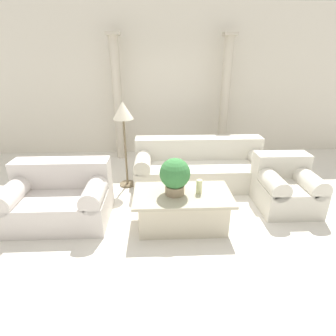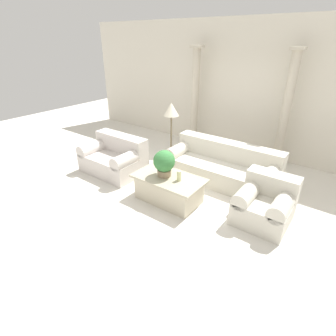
{
  "view_description": "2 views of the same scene",
  "coord_description": "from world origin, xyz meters",
  "px_view_note": "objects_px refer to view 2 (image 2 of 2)",
  "views": [
    {
      "loc": [
        -0.25,
        -3.49,
        2.14
      ],
      "look_at": [
        -0.11,
        -0.09,
        0.69
      ],
      "focal_mm": 28.0,
      "sensor_mm": 36.0,
      "label": 1
    },
    {
      "loc": [
        2.55,
        -3.81,
        2.74
      ],
      "look_at": [
        -0.06,
        -0.31,
        0.57
      ],
      "focal_mm": 28.0,
      "sensor_mm": 36.0,
      "label": 2
    }
  ],
  "objects_px": {
    "loveseat": "(115,157)",
    "coffee_table": "(169,188)",
    "potted_plant": "(164,162)",
    "armchair": "(266,202)",
    "sofa_long": "(222,166)",
    "floor_lamp": "(171,115)"
  },
  "relations": [
    {
      "from": "loveseat",
      "to": "potted_plant",
      "type": "xyz_separation_m",
      "value": [
        1.6,
        -0.25,
        0.42
      ]
    },
    {
      "from": "floor_lamp",
      "to": "armchair",
      "type": "xyz_separation_m",
      "value": [
        2.49,
        -0.79,
        -0.89
      ]
    },
    {
      "from": "floor_lamp",
      "to": "sofa_long",
      "type": "bearing_deg",
      "value": 1.69
    },
    {
      "from": "coffee_table",
      "to": "potted_plant",
      "type": "xyz_separation_m",
      "value": [
        -0.1,
        0.0,
        0.5
      ]
    },
    {
      "from": "floor_lamp",
      "to": "armchair",
      "type": "relative_size",
      "value": 1.7
    },
    {
      "from": "loveseat",
      "to": "coffee_table",
      "type": "height_order",
      "value": "loveseat"
    },
    {
      "from": "loveseat",
      "to": "armchair",
      "type": "relative_size",
      "value": 1.55
    },
    {
      "from": "sofa_long",
      "to": "armchair",
      "type": "xyz_separation_m",
      "value": [
        1.18,
        -0.83,
        0.01
      ]
    },
    {
      "from": "loveseat",
      "to": "armchair",
      "type": "bearing_deg",
      "value": 3.85
    },
    {
      "from": "coffee_table",
      "to": "potted_plant",
      "type": "bearing_deg",
      "value": 179.87
    },
    {
      "from": "sofa_long",
      "to": "loveseat",
      "type": "height_order",
      "value": "same"
    },
    {
      "from": "potted_plant",
      "to": "armchair",
      "type": "bearing_deg",
      "value": 15.35
    },
    {
      "from": "armchair",
      "to": "loveseat",
      "type": "bearing_deg",
      "value": -176.15
    },
    {
      "from": "sofa_long",
      "to": "potted_plant",
      "type": "distance_m",
      "value": 1.47
    },
    {
      "from": "coffee_table",
      "to": "potted_plant",
      "type": "distance_m",
      "value": 0.51
    },
    {
      "from": "sofa_long",
      "to": "armchair",
      "type": "height_order",
      "value": "sofa_long"
    },
    {
      "from": "potted_plant",
      "to": "sofa_long",
      "type": "bearing_deg",
      "value": 67.39
    },
    {
      "from": "floor_lamp",
      "to": "armchair",
      "type": "bearing_deg",
      "value": -17.6
    },
    {
      "from": "loveseat",
      "to": "armchair",
      "type": "xyz_separation_m",
      "value": [
        3.32,
        0.22,
        0.0
      ]
    },
    {
      "from": "potted_plant",
      "to": "floor_lamp",
      "type": "relative_size",
      "value": 0.33
    },
    {
      "from": "sofa_long",
      "to": "loveseat",
      "type": "distance_m",
      "value": 2.38
    },
    {
      "from": "loveseat",
      "to": "armchair",
      "type": "height_order",
      "value": "loveseat"
    }
  ]
}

